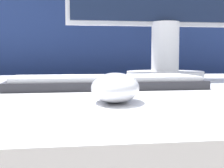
{
  "coord_description": "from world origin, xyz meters",
  "views": [
    {
      "loc": [
        -0.1,
        -0.64,
        0.77
      ],
      "look_at": [
        -0.04,
        -0.2,
        0.73
      ],
      "focal_mm": 50.0,
      "sensor_mm": 36.0,
      "label": 1
    }
  ],
  "objects": [
    {
      "name": "partition_panel",
      "position": [
        0.0,
        0.57,
        0.52
      ],
      "size": [
        5.0,
        0.03,
        1.03
      ],
      "color": "navy",
      "rests_on": "ground_plane"
    },
    {
      "name": "computer_mouse_near",
      "position": [
        -0.04,
        -0.23,
        0.73
      ],
      "size": [
        0.08,
        0.11,
        0.04
      ],
      "rotation": [
        0.0,
        0.0,
        -0.19
      ],
      "color": "silver",
      "rests_on": "desk"
    },
    {
      "name": "keyboard",
      "position": [
        -0.03,
        -0.04,
        0.72
      ],
      "size": [
        0.38,
        0.14,
        0.02
      ],
      "rotation": [
        0.0,
        0.0,
        0.03
      ],
      "color": "#28282D",
      "rests_on": "desk"
    }
  ]
}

